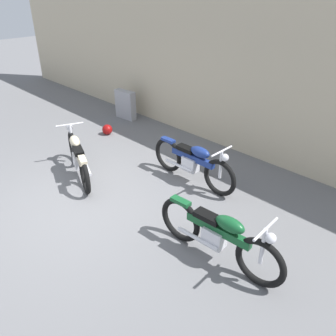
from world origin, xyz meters
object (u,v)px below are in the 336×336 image
object	(u,v)px
motorcycle_green	(218,235)
motorcycle_blue	(193,162)
motorcycle_cream	(78,157)
helmet	(107,130)
stone_marker	(125,105)

from	to	relation	value
motorcycle_green	motorcycle_blue	xyz separation A→B (m)	(-1.71, 1.38, -0.00)
motorcycle_cream	motorcycle_green	distance (m)	3.50
helmet	motorcycle_green	size ratio (longest dim) A/B	0.13
stone_marker	helmet	size ratio (longest dim) A/B	3.07
stone_marker	helmet	world-z (taller)	stone_marker
stone_marker	motorcycle_green	distance (m)	6.07
motorcycle_cream	motorcycle_green	world-z (taller)	motorcycle_green
helmet	motorcycle_green	bearing A→B (deg)	-18.23
motorcycle_cream	motorcycle_blue	distance (m)	2.30
helmet	motorcycle_blue	world-z (taller)	motorcycle_blue
stone_marker	motorcycle_cream	world-z (taller)	motorcycle_cream
helmet	motorcycle_cream	bearing A→B (deg)	-50.83
helmet	motorcycle_cream	distance (m)	2.18
helmet	motorcycle_blue	xyz separation A→B (m)	(3.15, -0.22, 0.31)
stone_marker	motorcycle_cream	size ratio (longest dim) A/B	0.42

